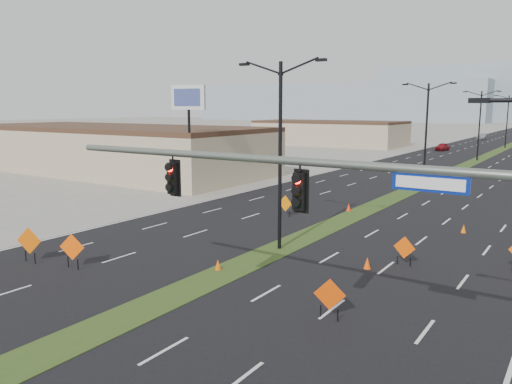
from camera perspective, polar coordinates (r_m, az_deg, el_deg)
The scene contains 24 objects.
ground at distance 18.90m, azimuth -17.19°, elevation -14.68°, with size 600.00×600.00×0.00m, color gray.
road_surface at distance 111.73m, azimuth 26.83°, elevation 4.64°, with size 25.00×400.00×0.02m, color black.
median_strip at distance 111.73m, azimuth 26.83°, elevation 4.64°, with size 2.00×400.00×0.04m, color #2B4418.
building_sw_near at distance 63.58m, azimuth -16.29°, elevation 4.58°, with size 40.00×16.00×5.00m, color tan.
building_sw_far at distance 106.10m, azimuth 8.37°, elevation 6.58°, with size 30.00×14.00×4.50m, color tan.
mesa_west at distance 319.90m, azimuth 9.28°, elevation 10.07°, with size 180.00×50.00×22.00m, color #879BA8.
mesa_backdrop at distance 333.61m, azimuth 26.74°, elevation 10.02°, with size 140.00×50.00×32.00m, color #879BA8.
signal_mast at distance 13.91m, azimuth 11.70°, elevation -2.39°, with size 16.30×0.60×8.00m.
streetlight_0 at distance 26.52m, azimuth 2.77°, elevation 4.79°, with size 5.15×0.24×10.02m.
streetlight_1 at distance 52.49m, azimuth 18.88°, elevation 6.66°, with size 5.15×0.24×10.02m.
streetlight_2 at distance 79.84m, azimuth 24.19°, elevation 7.17°, with size 5.15×0.24×10.02m.
streetlight_3 at distance 107.53m, azimuth 26.78°, elevation 7.39°, with size 5.15×0.24×10.02m.
car_left at distance 96.63m, azimuth 20.53°, elevation 4.86°, with size 1.61×4.00×1.36m, color maroon.
car_far at distance 135.49m, azimuth 24.44°, elevation 5.79°, with size 1.88×4.64×1.35m, color #A1A7AB.
construction_sign_0 at distance 27.29m, azimuth -24.51°, elevation -5.21°, with size 1.29×0.50×1.81m.
construction_sign_1 at distance 25.54m, azimuth -20.28°, elevation -6.05°, with size 1.21×0.51×1.71m.
construction_sign_2 at distance 35.37m, azimuth 3.37°, elevation -1.41°, with size 1.14×0.19×1.53m.
construction_sign_3 at distance 25.50m, azimuth 16.59°, elevation -6.22°, with size 1.10×0.15×1.47m.
construction_sign_4 at distance 18.63m, azimuth 8.41°, elevation -11.67°, with size 1.12×0.41×1.55m.
cone_0 at distance 23.97m, azimuth -4.38°, elevation -8.33°, with size 0.32×0.32×0.54m, color #F85705.
cone_1 at distance 24.70m, azimuth 12.60°, elevation -7.94°, with size 0.35×0.35×0.58m, color #FF4D05.
cone_2 at distance 33.39m, azimuth 22.64°, elevation -3.90°, with size 0.32×0.32×0.54m, color #EF6105.
cone_3 at distance 37.81m, azimuth 10.54°, elevation -1.74°, with size 0.37×0.37×0.62m, color #FF3405.
pole_sign_west at distance 44.03m, azimuth -7.72°, elevation 9.74°, with size 3.11×1.09×9.57m.
Camera 1 is at (13.63, -10.64, 7.63)m, focal length 35.00 mm.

